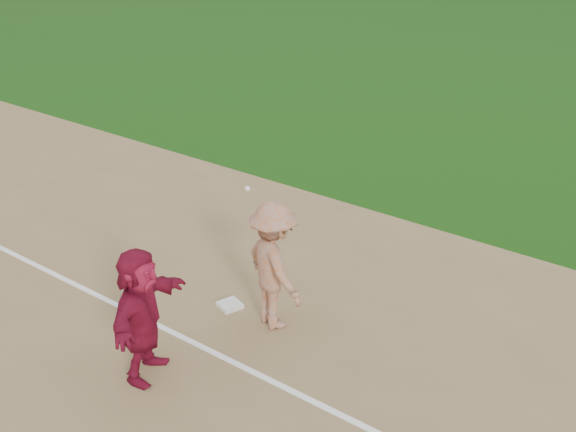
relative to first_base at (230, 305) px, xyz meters
The scene contains 5 objects.
ground 0.40m from the first_base, 46.71° to the right, with size 160.00×160.00×0.00m, color #15430C.
foul_line 1.13m from the first_base, 75.91° to the right, with size 60.00×0.10×0.01m, color white.
first_base is the anchor object (origin of this frame).
base_runner 2.24m from the first_base, 83.27° to the right, with size 1.82×0.58×1.97m, color maroon.
first_base_play 1.33m from the first_base, ahead, with size 1.52×1.21×2.34m.
Camera 1 is at (6.63, -7.12, 6.35)m, focal length 45.00 mm.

